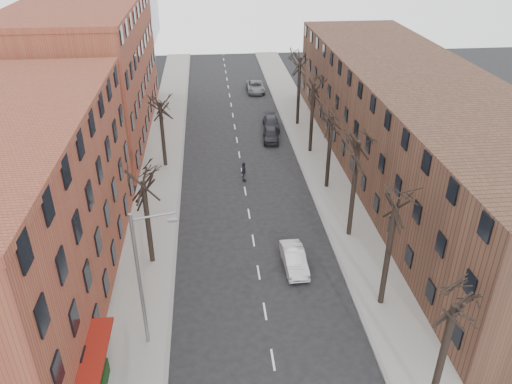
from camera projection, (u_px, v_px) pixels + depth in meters
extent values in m
cube|color=gray|center=(162.00, 161.00, 51.26)|extent=(4.00, 90.00, 0.15)
cube|color=gray|center=(315.00, 155.00, 52.63)|extent=(4.00, 90.00, 0.15)
cube|color=brown|center=(89.00, 73.00, 55.03)|extent=(12.00, 28.00, 14.00)
cube|color=#503325|center=(414.00, 126.00, 46.57)|extent=(12.00, 50.00, 10.00)
cylinder|color=slate|center=(140.00, 284.00, 27.44)|extent=(0.20, 0.20, 9.00)
cylinder|color=slate|center=(152.00, 216.00, 25.44)|extent=(2.39, 0.12, 0.46)
cube|color=slate|center=(173.00, 220.00, 25.67)|extent=(0.50, 0.22, 0.14)
imported|color=silver|center=(294.00, 259.00, 35.68)|extent=(1.61, 4.28, 1.40)
imported|color=black|center=(271.00, 135.00, 55.81)|extent=(2.07, 4.35, 1.44)
imported|color=#212129|center=(271.00, 123.00, 59.04)|extent=(2.01, 4.55, 1.30)
imported|color=slate|center=(255.00, 87.00, 71.34)|extent=(2.39, 5.14, 1.42)
imported|color=black|center=(244.00, 172.00, 47.15)|extent=(0.56, 1.18, 1.96)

